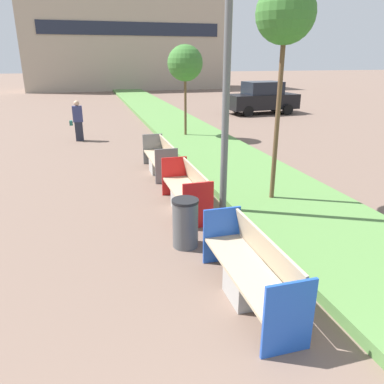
{
  "coord_description": "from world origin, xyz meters",
  "views": [
    {
      "loc": [
        -1.05,
        0.01,
        3.18
      ],
      "look_at": [
        0.9,
        6.91,
        0.6
      ],
      "focal_mm": 35.0,
      "sensor_mm": 36.0,
      "label": 1
    }
  ],
  "objects": [
    {
      "name": "planter_grass_strip",
      "position": [
        3.2,
        12.0,
        0.09
      ],
      "size": [
        2.8,
        120.0,
        0.18
      ],
      "color": "#568442",
      "rests_on": "ground"
    },
    {
      "name": "pedestrian_walking",
      "position": [
        -1.36,
        15.68,
        0.8
      ],
      "size": [
        0.53,
        0.24,
        1.6
      ],
      "color": "#232633",
      "rests_on": "ground"
    },
    {
      "name": "parked_car_distant",
      "position": [
        9.16,
        20.8,
        0.91
      ],
      "size": [
        4.31,
        2.04,
        1.86
      ],
      "rotation": [
        0.0,
        0.0,
        0.07
      ],
      "color": "black",
      "rests_on": "ground"
    },
    {
      "name": "bench_grey_frame",
      "position": [
        0.94,
        10.42,
        0.37
      ],
      "size": [
        0.65,
        2.11,
        0.94
      ],
      "color": "#9E9B96",
      "rests_on": "ground"
    },
    {
      "name": "bench_red_frame",
      "position": [
        0.94,
        7.48,
        0.37
      ],
      "size": [
        0.65,
        2.05,
        0.94
      ],
      "color": "#9E9B96",
      "rests_on": "ground"
    },
    {
      "name": "building_backdrop",
      "position": [
        4.0,
        42.04,
        5.26
      ],
      "size": [
        20.59,
        5.95,
        10.52
      ],
      "color": "tan",
      "rests_on": "ground"
    },
    {
      "name": "litter_bin",
      "position": [
        0.47,
        5.81,
        0.44
      ],
      "size": [
        0.47,
        0.47,
        0.89
      ],
      "color": "#4C4F51",
      "rests_on": "ground"
    },
    {
      "name": "sapling_tree_far",
      "position": [
        2.87,
        14.87,
        2.97
      ],
      "size": [
        1.38,
        1.38,
        3.67
      ],
      "color": "brown",
      "rests_on": "ground"
    },
    {
      "name": "bench_blue_frame",
      "position": [
        0.94,
        4.06,
        0.37
      ],
      "size": [
        0.65,
        2.19,
        0.94
      ],
      "color": "#9E9B96",
      "rests_on": "ground"
    },
    {
      "name": "sapling_tree_near",
      "position": [
        2.87,
        7.2,
        3.95
      ],
      "size": [
        1.18,
        1.18,
        4.58
      ],
      "color": "brown",
      "rests_on": "ground"
    }
  ]
}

